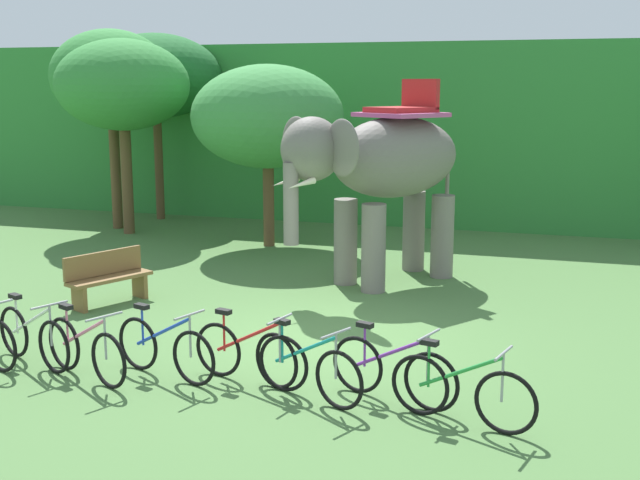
{
  "coord_description": "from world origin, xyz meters",
  "views": [
    {
      "loc": [
        3.46,
        -10.76,
        3.7
      ],
      "look_at": [
        -0.25,
        1.0,
        1.3
      ],
      "focal_mm": 45.31,
      "sensor_mm": 36.0,
      "label": 1
    }
  ],
  "objects_px": {
    "elephant": "(383,166)",
    "bike_white": "(33,337)",
    "tree_far_left": "(268,117)",
    "bike_teal": "(306,368)",
    "bike_red": "(250,354)",
    "bike_green": "(461,391)",
    "wooden_bench": "(108,276)",
    "tree_center": "(156,76)",
    "bike_purple": "(393,371)",
    "tree_center_left": "(111,78)",
    "bike_pink": "(85,349)",
    "bike_blue": "(165,348)",
    "tree_right": "(123,86)"
  },
  "relations": [
    {
      "from": "bike_green",
      "to": "bike_red",
      "type": "bearing_deg",
      "value": 170.5
    },
    {
      "from": "bike_red",
      "to": "bike_teal",
      "type": "relative_size",
      "value": 1.06
    },
    {
      "from": "tree_center_left",
      "to": "bike_teal",
      "type": "bearing_deg",
      "value": -48.71
    },
    {
      "from": "tree_center_left",
      "to": "tree_right",
      "type": "height_order",
      "value": "tree_center_left"
    },
    {
      "from": "tree_right",
      "to": "bike_white",
      "type": "distance_m",
      "value": 10.21
    },
    {
      "from": "tree_center_left",
      "to": "tree_center",
      "type": "xyz_separation_m",
      "value": [
        0.35,
        1.64,
        0.04
      ]
    },
    {
      "from": "bike_teal",
      "to": "bike_green",
      "type": "height_order",
      "value": "same"
    },
    {
      "from": "bike_white",
      "to": "bike_teal",
      "type": "relative_size",
      "value": 1.0
    },
    {
      "from": "tree_right",
      "to": "bike_teal",
      "type": "bearing_deg",
      "value": -49.32
    },
    {
      "from": "tree_far_left",
      "to": "bike_white",
      "type": "height_order",
      "value": "tree_far_left"
    },
    {
      "from": "bike_pink",
      "to": "bike_blue",
      "type": "height_order",
      "value": "same"
    },
    {
      "from": "bike_teal",
      "to": "wooden_bench",
      "type": "bearing_deg",
      "value": 146.7
    },
    {
      "from": "wooden_bench",
      "to": "tree_center_left",
      "type": "bearing_deg",
      "value": 120.12
    },
    {
      "from": "bike_purple",
      "to": "bike_red",
      "type": "bearing_deg",
      "value": 178.63
    },
    {
      "from": "elephant",
      "to": "bike_green",
      "type": "xyz_separation_m",
      "value": [
        2.31,
        -6.02,
        -1.82
      ]
    },
    {
      "from": "tree_center",
      "to": "elephant",
      "type": "height_order",
      "value": "tree_center"
    },
    {
      "from": "tree_right",
      "to": "bike_red",
      "type": "relative_size",
      "value": 2.85
    },
    {
      "from": "tree_center_left",
      "to": "tree_far_left",
      "type": "bearing_deg",
      "value": -12.08
    },
    {
      "from": "bike_white",
      "to": "bike_teal",
      "type": "height_order",
      "value": "same"
    },
    {
      "from": "tree_far_left",
      "to": "bike_white",
      "type": "xyz_separation_m",
      "value": [
        -0.1,
        -8.47,
        -2.57
      ]
    },
    {
      "from": "tree_far_left",
      "to": "bike_red",
      "type": "xyz_separation_m",
      "value": [
        2.92,
        -8.25,
        -2.57
      ]
    },
    {
      "from": "tree_far_left",
      "to": "bike_green",
      "type": "distance_m",
      "value": 10.66
    },
    {
      "from": "bike_blue",
      "to": "elephant",
      "type": "bearing_deg",
      "value": 75.38
    },
    {
      "from": "wooden_bench",
      "to": "bike_green",
      "type": "bearing_deg",
      "value": -26.45
    },
    {
      "from": "tree_far_left",
      "to": "bike_purple",
      "type": "bearing_deg",
      "value": -60.19
    },
    {
      "from": "bike_purple",
      "to": "wooden_bench",
      "type": "xyz_separation_m",
      "value": [
        -5.57,
        2.79,
        0.09
      ]
    },
    {
      "from": "tree_center_left",
      "to": "bike_pink",
      "type": "bearing_deg",
      "value": -60.7
    },
    {
      "from": "tree_far_left",
      "to": "bike_purple",
      "type": "height_order",
      "value": "tree_far_left"
    },
    {
      "from": "bike_blue",
      "to": "wooden_bench",
      "type": "distance_m",
      "value": 3.89
    },
    {
      "from": "bike_red",
      "to": "bike_green",
      "type": "xyz_separation_m",
      "value": [
        2.69,
        -0.45,
        0.0
      ]
    },
    {
      "from": "bike_white",
      "to": "wooden_bench",
      "type": "distance_m",
      "value": 3.06
    },
    {
      "from": "elephant",
      "to": "bike_white",
      "type": "bearing_deg",
      "value": -120.28
    },
    {
      "from": "bike_blue",
      "to": "bike_red",
      "type": "height_order",
      "value": "same"
    },
    {
      "from": "elephant",
      "to": "bike_blue",
      "type": "bearing_deg",
      "value": -104.62
    },
    {
      "from": "bike_teal",
      "to": "bike_green",
      "type": "xyz_separation_m",
      "value": [
        1.86,
        -0.2,
        0.0
      ]
    },
    {
      "from": "tree_right",
      "to": "bike_green",
      "type": "height_order",
      "value": "tree_right"
    },
    {
      "from": "bike_blue",
      "to": "bike_purple",
      "type": "xyz_separation_m",
      "value": [
        2.95,
        0.08,
        0.0
      ]
    },
    {
      "from": "tree_center",
      "to": "bike_red",
      "type": "relative_size",
      "value": 3.0
    },
    {
      "from": "bike_red",
      "to": "bike_purple",
      "type": "xyz_separation_m",
      "value": [
        1.83,
        -0.04,
        0.0
      ]
    },
    {
      "from": "tree_center_left",
      "to": "bike_purple",
      "type": "bearing_deg",
      "value": -44.82
    },
    {
      "from": "bike_white",
      "to": "wooden_bench",
      "type": "relative_size",
      "value": 1.04
    },
    {
      "from": "bike_white",
      "to": "bike_purple",
      "type": "xyz_separation_m",
      "value": [
        4.85,
        0.19,
        0.0
      ]
    },
    {
      "from": "tree_center_left",
      "to": "tree_far_left",
      "type": "distance_m",
      "value": 4.76
    },
    {
      "from": "tree_center_left",
      "to": "elephant",
      "type": "xyz_separation_m",
      "value": [
        7.87,
        -3.65,
        -1.63
      ]
    },
    {
      "from": "tree_far_left",
      "to": "bike_teal",
      "type": "bearing_deg",
      "value": -66.21
    },
    {
      "from": "tree_center",
      "to": "elephant",
      "type": "xyz_separation_m",
      "value": [
        7.52,
        -5.29,
        -1.68
      ]
    },
    {
      "from": "bike_pink",
      "to": "bike_teal",
      "type": "xyz_separation_m",
      "value": [
        2.88,
        0.22,
        0.0
      ]
    },
    {
      "from": "tree_center_left",
      "to": "tree_center",
      "type": "bearing_deg",
      "value": 77.82
    },
    {
      "from": "tree_center_left",
      "to": "bike_pink",
      "type": "distance_m",
      "value": 11.64
    },
    {
      "from": "tree_right",
      "to": "bike_green",
      "type": "relative_size",
      "value": 2.85
    }
  ]
}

